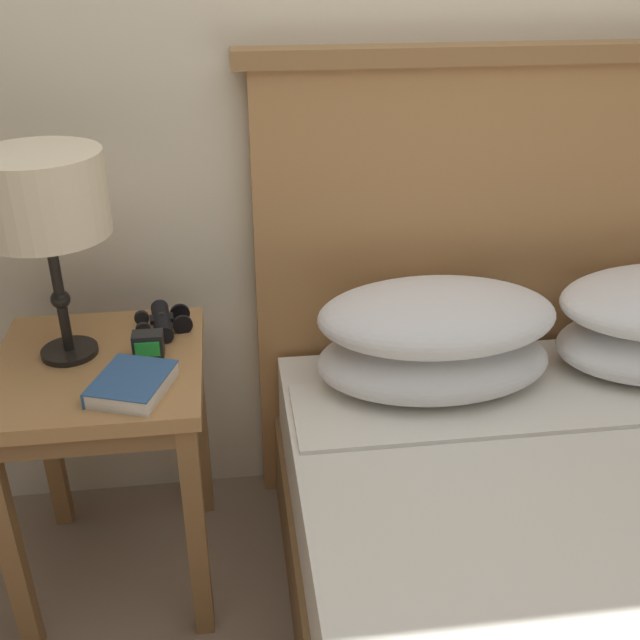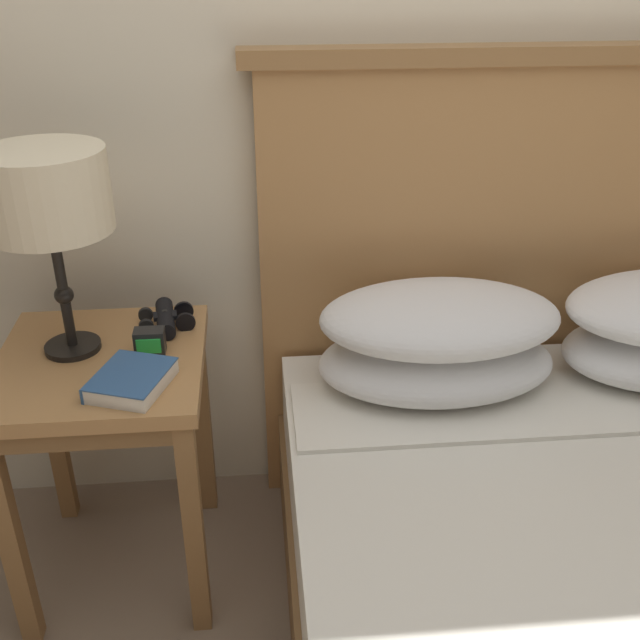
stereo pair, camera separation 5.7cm
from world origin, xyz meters
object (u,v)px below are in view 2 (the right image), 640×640
book_on_nightstand (131,380)px  alarm_clock (150,342)px  nightstand (105,394)px  binoculars_pair (166,318)px  table_lamp (46,196)px

book_on_nightstand → alarm_clock: size_ratio=3.05×
nightstand → binoculars_pair: (0.14, 0.14, 0.12)m
book_on_nightstand → binoculars_pair: bearing=79.5°
nightstand → alarm_clock: bearing=5.6°
table_lamp → binoculars_pair: size_ratio=2.92×
book_on_nightstand → binoculars_pair: 0.28m
table_lamp → binoculars_pair: 0.42m
binoculars_pair → nightstand: bearing=-135.2°
nightstand → alarm_clock: 0.18m
binoculars_pair → alarm_clock: alarm_clock is taller
book_on_nightstand → table_lamp: bearing=131.1°
book_on_nightstand → nightstand: bearing=124.1°
nightstand → table_lamp: size_ratio=1.36×
table_lamp → binoculars_pair: table_lamp is taller
binoculars_pair → alarm_clock: (-0.03, -0.13, 0.01)m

